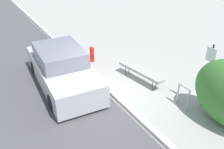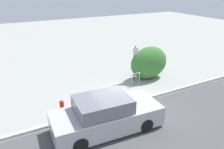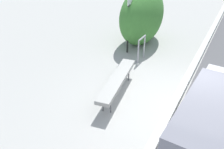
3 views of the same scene
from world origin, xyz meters
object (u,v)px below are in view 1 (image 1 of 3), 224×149
(fire_hydrant, at_px, (92,53))
(parked_car_near, at_px, (62,69))
(bike_rack, at_px, (183,94))
(bench, at_px, (141,71))
(sign_post, at_px, (208,71))

(fire_hydrant, bearing_deg, parked_car_near, -55.81)
(bike_rack, bearing_deg, parked_car_near, -139.44)
(bench, distance_m, parked_car_near, 3.14)
(bench, distance_m, fire_hydrant, 2.83)
(bike_rack, height_order, sign_post, sign_post)
(fire_hydrant, xyz_separation_m, parked_car_near, (1.34, -1.97, 0.28))
(fire_hydrant, bearing_deg, bike_rack, 12.21)
(fire_hydrant, bearing_deg, bench, 17.54)
(bench, bearing_deg, sign_post, 10.26)
(bench, height_order, sign_post, sign_post)
(bike_rack, height_order, fire_hydrant, bike_rack)
(bench, bearing_deg, fire_hydrant, -170.98)
(sign_post, bearing_deg, parked_car_near, -136.36)
(sign_post, distance_m, fire_hydrant, 5.55)
(parked_car_near, bearing_deg, sign_post, 47.25)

